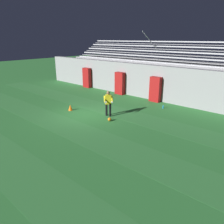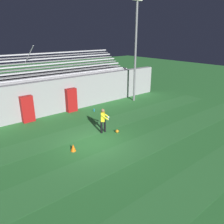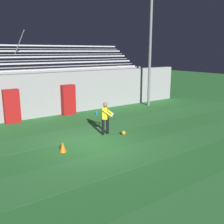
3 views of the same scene
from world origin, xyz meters
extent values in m
plane|color=#2D7533|center=(0.00, 0.00, 0.00)|extent=(80.00, 80.00, 0.00)
cube|color=#337A38|center=(0.00, -6.00, 0.00)|extent=(28.00, 1.97, 0.01)
cube|color=#337A38|center=(0.00, -2.05, 0.00)|extent=(28.00, 1.97, 0.01)
cube|color=#337A38|center=(0.00, 1.90, 0.00)|extent=(28.00, 1.97, 0.01)
cube|color=gray|center=(0.00, 6.50, 1.40)|extent=(24.00, 0.60, 2.80)
cube|color=maroon|center=(-1.83, 5.95, 0.99)|extent=(0.89, 0.44, 1.99)
cube|color=maroon|center=(1.83, 5.95, 0.99)|extent=(0.89, 0.44, 1.99)
cube|color=gray|center=(0.00, 8.85, 1.45)|extent=(18.00, 3.90, 2.90)
cube|color=#B7B7BC|center=(0.00, 7.25, 2.95)|extent=(17.10, 0.36, 0.10)
cube|color=gray|center=(0.00, 7.05, 2.72)|extent=(17.10, 0.60, 0.04)
cube|color=#B7B7BC|center=(0.00, 7.95, 3.35)|extent=(17.10, 0.36, 0.10)
cube|color=gray|center=(0.00, 7.75, 3.12)|extent=(17.10, 0.60, 0.04)
cube|color=#B7B7BC|center=(0.00, 8.65, 3.75)|extent=(17.10, 0.36, 0.10)
cube|color=gray|center=(0.00, 8.45, 3.52)|extent=(17.10, 0.60, 0.04)
cube|color=#B7B7BC|center=(0.00, 9.35, 4.15)|extent=(17.10, 0.36, 0.10)
cube|color=gray|center=(0.00, 9.15, 3.92)|extent=(17.10, 0.60, 0.04)
cube|color=#B7B7BC|center=(0.00, 10.05, 4.55)|extent=(17.10, 0.36, 0.10)
cube|color=gray|center=(0.00, 9.85, 4.32)|extent=(17.10, 0.60, 0.04)
cylinder|color=#B7B7BC|center=(-0.42, 8.40, 4.60)|extent=(0.06, 2.63, 1.65)
cylinder|color=slate|center=(8.20, 4.97, 4.45)|extent=(0.20, 0.20, 8.90)
cylinder|color=black|center=(1.52, 0.92, 0.41)|extent=(0.20, 0.20, 0.82)
cylinder|color=black|center=(1.23, 0.89, 0.41)|extent=(0.20, 0.20, 0.82)
cube|color=yellow|center=(1.38, 0.90, 1.12)|extent=(0.43, 0.44, 0.60)
sphere|color=brown|center=(1.38, 0.90, 1.56)|extent=(0.22, 0.22, 0.22)
cylinder|color=yellow|center=(1.64, 0.99, 1.17)|extent=(0.41, 0.39, 0.37)
cylinder|color=yellow|center=(1.32, 0.63, 1.17)|extent=(0.41, 0.39, 0.37)
cube|color=silver|center=(1.76, 0.82, 1.04)|extent=(0.16, 0.16, 0.08)
cube|color=silver|center=(1.49, 0.53, 1.04)|extent=(0.16, 0.16, 0.08)
sphere|color=orange|center=(2.06, 0.27, 0.11)|extent=(0.22, 0.22, 0.22)
cone|color=orange|center=(-1.42, -0.02, 0.21)|extent=(0.30, 0.30, 0.42)
cylinder|color=#1E8CD8|center=(3.27, 4.73, 0.12)|extent=(0.07, 0.07, 0.24)
camera|label=1|loc=(10.53, -9.03, 4.86)|focal=35.00mm
camera|label=2|loc=(-6.54, -9.82, 6.24)|focal=35.00mm
camera|label=3|loc=(-5.78, -9.68, 4.14)|focal=42.00mm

